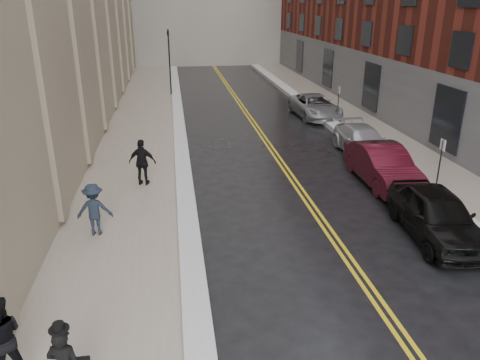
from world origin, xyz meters
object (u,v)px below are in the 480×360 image
object	(u,v)px
car_black	(437,215)
car_silver_near	(362,141)
car_silver_far	(315,106)
car_maroon	(383,165)
pedestrian_c	(142,162)
pedestrian_b	(94,209)
pedestrian_a	(1,338)

from	to	relation	value
car_black	car_silver_near	distance (m)	8.80
car_silver_far	car_maroon	bearing A→B (deg)	-96.15
car_black	pedestrian_c	bearing A→B (deg)	154.30
car_black	car_silver_far	bearing A→B (deg)	91.81
pedestrian_b	pedestrian_c	distance (m)	4.46
pedestrian_a	pedestrian_c	distance (m)	10.60
car_black	pedestrian_b	size ratio (longest dim) A/B	2.72
pedestrian_c	car_maroon	bearing A→B (deg)	-172.09
car_black	pedestrian_b	world-z (taller)	pedestrian_b
car_black	car_silver_far	xyz separation A→B (m)	(1.02, 16.93, -0.08)
car_maroon	pedestrian_c	distance (m)	10.01
car_silver_near	car_silver_far	world-z (taller)	car_silver_far
car_silver_far	pedestrian_c	distance (m)	15.43
pedestrian_b	car_black	bearing A→B (deg)	172.26
car_black	car_silver_far	distance (m)	16.96
car_maroon	car_silver_far	xyz separation A→B (m)	(0.70, 12.10, -0.09)
car_silver_near	pedestrian_b	xyz separation A→B (m)	(-11.99, -7.21, 0.33)
car_silver_far	pedestrian_a	bearing A→B (deg)	-123.84
car_silver_far	pedestrian_c	world-z (taller)	pedestrian_c
car_silver_near	pedestrian_a	size ratio (longest dim) A/B	2.64
car_maroon	pedestrian_a	world-z (taller)	pedestrian_a
car_maroon	car_silver_far	world-z (taller)	car_maroon
pedestrian_a	pedestrian_c	world-z (taller)	pedestrian_c
car_silver_near	pedestrian_c	world-z (taller)	pedestrian_c
car_maroon	pedestrian_c	xyz separation A→B (m)	(-9.96, 0.96, 0.29)
car_silver_near	pedestrian_b	world-z (taller)	pedestrian_b
pedestrian_c	car_black	bearing A→B (deg)	162.43
car_maroon	pedestrian_b	distance (m)	11.76
car_maroon	pedestrian_a	size ratio (longest dim) A/B	2.72
car_black	pedestrian_a	size ratio (longest dim) A/B	2.61
car_black	pedestrian_c	distance (m)	11.25
pedestrian_a	pedestrian_c	xyz separation A→B (m)	(2.26, 10.36, 0.05)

